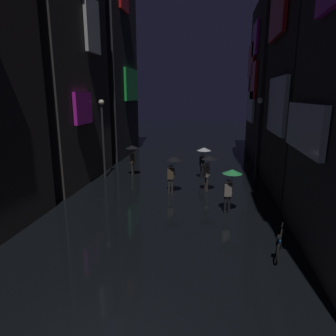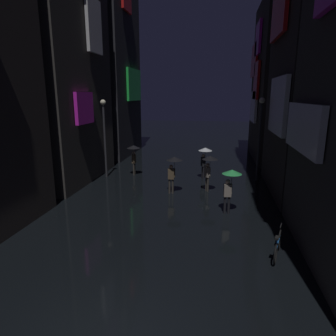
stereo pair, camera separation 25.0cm
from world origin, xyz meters
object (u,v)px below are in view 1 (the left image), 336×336
Objects in this scene: pedestrian_midstreet_left_black at (209,163)px; bicycle_parked_at_storefront at (280,245)px; pedestrian_near_crossing_black at (173,165)px; streetlamp_right_far at (258,129)px; pedestrian_far_right_black at (132,152)px; pedestrian_foreground_left_green at (231,179)px; pedestrian_foreground_right_clear at (203,154)px; streetlamp_left_far at (103,129)px.

pedestrian_midstreet_left_black is 7.38m from bicycle_parked_at_storefront.
pedestrian_near_crossing_black is 6.32m from streetlamp_right_far.
pedestrian_foreground_left_green is at bearing -43.19° from pedestrian_far_right_black.
pedestrian_midstreet_left_black reaches higher than bicycle_parked_at_storefront.
pedestrian_foreground_right_clear is at bearing 64.61° from pedestrian_near_crossing_black.
pedestrian_far_right_black and pedestrian_foreground_right_clear have the same top height.
pedestrian_foreground_left_green is at bearing -39.23° from pedestrian_near_crossing_black.
streetlamp_left_far reaches higher than pedestrian_far_right_black.
streetlamp_right_far is at bearing 35.18° from pedestrian_near_crossing_black.
pedestrian_far_right_black reaches higher than bicycle_parked_at_storefront.
streetlamp_right_far is (3.41, 0.20, 1.66)m from pedestrian_foreground_right_clear.
pedestrian_midstreet_left_black is 0.40× the size of streetlamp_right_far.
pedestrian_near_crossing_black is at bearing -161.91° from pedestrian_midstreet_left_black.
pedestrian_near_crossing_black is 5.93m from streetlamp_left_far.
pedestrian_midstreet_left_black is 1.00× the size of pedestrian_foreground_right_clear.
streetlamp_right_far reaches higher than bicycle_parked_at_storefront.
streetlamp_right_far is at bearing 43.53° from pedestrian_midstreet_left_black.
streetlamp_left_far is (-5.02, 2.73, 1.59)m from pedestrian_near_crossing_black.
pedestrian_midstreet_left_black is 3.30m from pedestrian_foreground_left_green.
pedestrian_near_crossing_black reaches higher than bicycle_parked_at_storefront.
bicycle_parked_at_storefront is 10.10m from streetlamp_right_far.
streetlamp_left_far is at bearing -175.53° from streetlamp_right_far.
pedestrian_near_crossing_black is 1.20× the size of bicycle_parked_at_storefront.
pedestrian_midstreet_left_black is 4.49m from streetlamp_right_far.
pedestrian_near_crossing_black is 0.40× the size of streetlamp_right_far.
pedestrian_foreground_right_clear is (4.84, -0.13, 0.00)m from pedestrian_far_right_black.
pedestrian_midstreet_left_black is at bearing 18.09° from pedestrian_near_crossing_black.
pedestrian_foreground_right_clear is 1.00× the size of pedestrian_foreground_left_green.
streetlamp_right_far is at bearing 4.47° from streetlamp_left_far.
pedestrian_far_right_black is 0.40× the size of streetlamp_right_far.
streetlamp_left_far reaches higher than pedestrian_midstreet_left_black.
pedestrian_far_right_black is 1.00× the size of pedestrian_foreground_left_green.
pedestrian_midstreet_left_black and pedestrian_foreground_right_clear have the same top height.
pedestrian_near_crossing_black is 3.66m from pedestrian_foreground_right_clear.
pedestrian_foreground_right_clear is at bearing -1.58° from pedestrian_far_right_black.
pedestrian_foreground_right_clear is 5.97m from pedestrian_foreground_left_green.
streetlamp_left_far is (-6.59, -0.58, 1.59)m from pedestrian_foreground_right_clear.
pedestrian_foreground_left_green is (1.08, -3.12, 0.00)m from pedestrian_midstreet_left_black.
streetlamp_right_far is (0.40, 9.65, 2.94)m from bicycle_parked_at_storefront.
pedestrian_foreground_right_clear is (1.57, 3.31, 0.00)m from pedestrian_near_crossing_black.
streetlamp_left_far is (-1.75, -0.71, 1.59)m from pedestrian_far_right_black.
streetlamp_left_far is (-6.98, 2.09, 1.59)m from pedestrian_midstreet_left_black.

